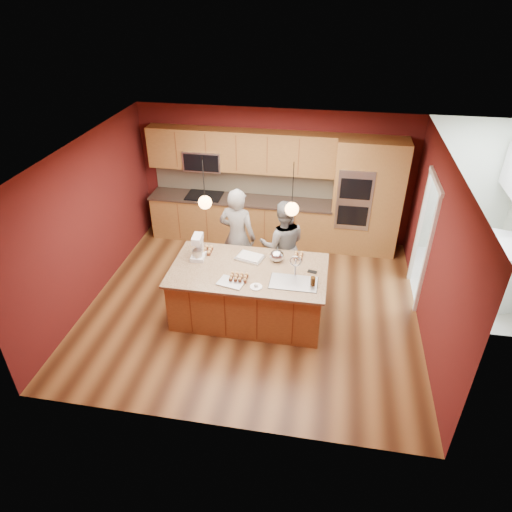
% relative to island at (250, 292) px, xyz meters
% --- Properties ---
extents(floor, '(5.50, 5.50, 0.00)m').
position_rel_island_xyz_m(floor, '(-0.00, 0.27, -0.46)').
color(floor, '#442513').
rests_on(floor, ground).
extents(ceiling, '(5.50, 5.50, 0.00)m').
position_rel_island_xyz_m(ceiling, '(-0.00, 0.27, 2.24)').
color(ceiling, white).
rests_on(ceiling, ground).
extents(wall_back, '(5.50, 0.00, 5.50)m').
position_rel_island_xyz_m(wall_back, '(-0.00, 2.77, 0.89)').
color(wall_back, '#521515').
rests_on(wall_back, ground).
extents(wall_front, '(5.50, 0.00, 5.50)m').
position_rel_island_xyz_m(wall_front, '(-0.00, -2.23, 0.89)').
color(wall_front, '#521515').
rests_on(wall_front, ground).
extents(wall_left, '(0.00, 5.00, 5.00)m').
position_rel_island_xyz_m(wall_left, '(-2.75, 0.27, 0.89)').
color(wall_left, '#521515').
rests_on(wall_left, ground).
extents(wall_right, '(0.00, 5.00, 5.00)m').
position_rel_island_xyz_m(wall_right, '(2.75, 0.27, 0.89)').
color(wall_right, '#521515').
rests_on(wall_right, ground).
extents(cabinet_run, '(3.74, 0.64, 2.30)m').
position_rel_island_xyz_m(cabinet_run, '(-0.68, 2.52, 0.52)').
color(cabinet_run, brown).
rests_on(cabinet_run, floor).
extents(oven_column, '(1.30, 0.62, 2.30)m').
position_rel_island_xyz_m(oven_column, '(1.84, 2.47, 0.69)').
color(oven_column, brown).
rests_on(oven_column, floor).
extents(doorway_trim, '(0.08, 1.11, 2.20)m').
position_rel_island_xyz_m(doorway_trim, '(2.73, 1.07, 0.59)').
color(doorway_trim, white).
rests_on(doorway_trim, wall_right).
extents(pendant_left, '(0.20, 0.20, 0.80)m').
position_rel_island_xyz_m(pendant_left, '(-0.65, 0.00, 1.54)').
color(pendant_left, black).
rests_on(pendant_left, ceiling).
extents(pendant_right, '(0.20, 0.20, 0.80)m').
position_rel_island_xyz_m(pendant_right, '(0.62, 0.00, 1.54)').
color(pendant_right, black).
rests_on(pendant_right, ceiling).
extents(island, '(2.45, 1.37, 1.28)m').
position_rel_island_xyz_m(island, '(0.00, 0.00, 0.00)').
color(island, brown).
rests_on(island, floor).
extents(person_left, '(0.73, 0.55, 1.83)m').
position_rel_island_xyz_m(person_left, '(-0.39, 0.94, 0.45)').
color(person_left, black).
rests_on(person_left, floor).
extents(person_right, '(0.90, 0.75, 1.67)m').
position_rel_island_xyz_m(person_right, '(0.41, 0.94, 0.37)').
color(person_right, slate).
rests_on(person_right, floor).
extents(stand_mixer, '(0.23, 0.31, 0.41)m').
position_rel_island_xyz_m(stand_mixer, '(-0.88, 0.19, 0.62)').
color(stand_mixer, white).
rests_on(stand_mixer, island).
extents(sheet_cake, '(0.50, 0.43, 0.05)m').
position_rel_island_xyz_m(sheet_cake, '(-0.05, 0.32, 0.46)').
color(sheet_cake, silver).
rests_on(sheet_cake, island).
extents(cooling_rack, '(0.44, 0.35, 0.02)m').
position_rel_island_xyz_m(cooling_rack, '(-0.20, -0.40, 0.45)').
color(cooling_rack, '#B3B6BB').
rests_on(cooling_rack, island).
extents(mixing_bowl, '(0.23, 0.23, 0.20)m').
position_rel_island_xyz_m(mixing_bowl, '(0.39, 0.33, 0.53)').
color(mixing_bowl, silver).
rests_on(mixing_bowl, island).
extents(plate, '(0.19, 0.19, 0.01)m').
position_rel_island_xyz_m(plate, '(0.18, -0.45, 0.45)').
color(plate, white).
rests_on(plate, island).
extents(tumbler, '(0.07, 0.07, 0.15)m').
position_rel_island_xyz_m(tumbler, '(1.00, -0.26, 0.51)').
color(tumbler, '#36200B').
rests_on(tumbler, island).
extents(phone, '(0.16, 0.11, 0.01)m').
position_rel_island_xyz_m(phone, '(0.97, 0.10, 0.45)').
color(phone, black).
rests_on(phone, island).
extents(cupcakes_left, '(0.26, 0.26, 0.08)m').
position_rel_island_xyz_m(cupcakes_left, '(-0.83, 0.39, 0.48)').
color(cupcakes_left, tan).
rests_on(cupcakes_left, island).
extents(cupcakes_rack, '(0.29, 0.22, 0.06)m').
position_rel_island_xyz_m(cupcakes_rack, '(-0.11, -0.30, 0.49)').
color(cupcakes_rack, tan).
rests_on(cupcakes_rack, island).
extents(cupcakes_right, '(0.16, 0.24, 0.07)m').
position_rel_island_xyz_m(cupcakes_right, '(0.72, 0.48, 0.48)').
color(cupcakes_right, tan).
rests_on(cupcakes_right, island).
extents(washer, '(0.83, 0.85, 1.07)m').
position_rel_island_xyz_m(washer, '(4.17, 1.09, 0.07)').
color(washer, white).
rests_on(washer, floor).
extents(dryer, '(0.69, 0.70, 0.91)m').
position_rel_island_xyz_m(dryer, '(4.22, 1.75, -0.01)').
color(dryer, white).
rests_on(dryer, floor).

